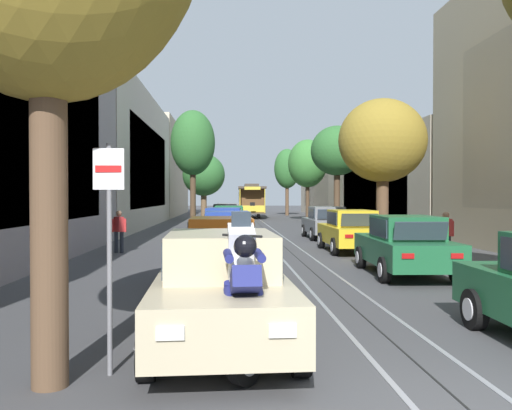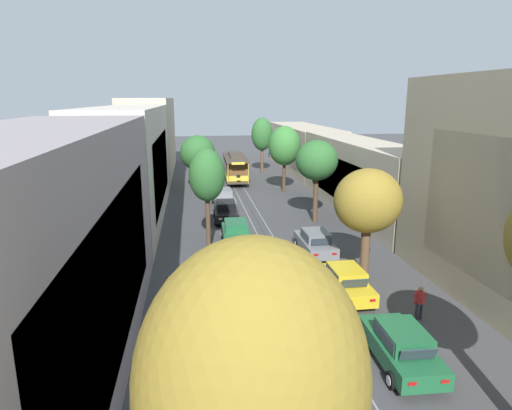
# 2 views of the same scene
# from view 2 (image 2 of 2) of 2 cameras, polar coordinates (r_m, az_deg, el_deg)

# --- Properties ---
(ground_plane) EXTENTS (174.29, 174.29, 0.00)m
(ground_plane) POSITION_cam_2_polar(r_m,az_deg,el_deg) (34.05, 0.70, -3.06)
(ground_plane) COLOR #424244
(trolley_track_rails) EXTENTS (1.14, 77.71, 0.01)m
(trolley_track_rails) POSITION_cam_2_polar(r_m,az_deg,el_deg) (38.78, -0.44, -0.97)
(trolley_track_rails) COLOR gray
(trolley_track_rails) RESTS_ON ground
(building_facade_left) EXTENTS (5.70, 69.41, 9.75)m
(building_facade_left) POSITION_cam_2_polar(r_m,az_deg,el_deg) (38.44, -16.06, 5.38)
(building_facade_left) COLOR gray
(building_facade_left) RESTS_ON ground
(building_facade_right) EXTENTS (5.41, 69.41, 10.90)m
(building_facade_right) POSITION_cam_2_polar(r_m,az_deg,el_deg) (37.71, 15.33, 4.48)
(building_facade_right) COLOR tan
(building_facade_right) RESTS_ON ground
(parked_car_orange_second_left) EXTENTS (2.05, 4.38, 1.58)m
(parked_car_orange_second_left) POSITION_cam_2_polar(r_m,az_deg,el_deg) (15.82, 2.81, -20.85)
(parked_car_orange_second_left) COLOR orange
(parked_car_orange_second_left) RESTS_ON ground
(parked_car_blue_mid_left) EXTENTS (2.04, 4.38, 1.58)m
(parked_car_blue_mid_left) POSITION_cam_2_polar(r_m,az_deg,el_deg) (20.37, 0.31, -12.45)
(parked_car_blue_mid_left) COLOR #233D93
(parked_car_blue_mid_left) RESTS_ON ground
(parked_car_blue_fourth_left) EXTENTS (2.14, 4.42, 1.58)m
(parked_car_blue_fourth_left) POSITION_cam_2_polar(r_m,az_deg,el_deg) (25.41, -1.94, -7.03)
(parked_car_blue_fourth_left) COLOR #233D93
(parked_car_blue_fourth_left) RESTS_ON ground
(parked_car_green_fifth_left) EXTENTS (2.07, 4.39, 1.58)m
(parked_car_green_fifth_left) POSITION_cam_2_polar(r_m,az_deg,el_deg) (30.38, -2.57, -3.56)
(parked_car_green_fifth_left) COLOR #1E6038
(parked_car_green_fifth_left) RESTS_ON ground
(parked_car_black_sixth_left) EXTENTS (2.06, 4.39, 1.58)m
(parked_car_black_sixth_left) POSITION_cam_2_polar(r_m,az_deg,el_deg) (36.17, -3.88, -0.78)
(parked_car_black_sixth_left) COLOR black
(parked_car_black_sixth_left) RESTS_ON ground
(parked_car_grey_far_left) EXTENTS (2.13, 4.42, 1.58)m
(parked_car_grey_far_left) POSITION_cam_2_polar(r_m,az_deg,el_deg) (41.14, -4.21, 0.98)
(parked_car_grey_far_left) COLOR slate
(parked_car_grey_far_left) RESTS_ON ground
(parked_car_green_second_right) EXTENTS (2.11, 4.41, 1.58)m
(parked_car_green_second_right) POSITION_cam_2_polar(r_m,az_deg,el_deg) (18.05, 18.15, -16.84)
(parked_car_green_second_right) COLOR #1E6038
(parked_car_green_second_right) RESTS_ON ground
(parked_car_yellow_mid_right) EXTENTS (2.01, 4.36, 1.58)m
(parked_car_yellow_mid_right) POSITION_cam_2_polar(r_m,az_deg,el_deg) (22.96, 11.38, -9.62)
(parked_car_yellow_mid_right) COLOR gold
(parked_car_yellow_mid_right) RESTS_ON ground
(parked_car_grey_fourth_right) EXTENTS (2.02, 4.37, 1.58)m
(parked_car_grey_fourth_right) POSITION_cam_2_polar(r_m,az_deg,el_deg) (28.59, 7.63, -4.77)
(parked_car_grey_fourth_right) COLOR slate
(parked_car_grey_fourth_right) RESTS_ON ground
(street_tree_kerb_left_near) EXTENTS (3.59, 3.14, 7.85)m
(street_tree_kerb_left_near) POSITION_cam_2_polar(r_m,az_deg,el_deg) (7.28, -0.48, -22.55)
(street_tree_kerb_left_near) COLOR brown
(street_tree_kerb_left_near) RESTS_ON ground
(street_tree_kerb_left_second) EXTENTS (2.34, 2.50, 6.64)m
(street_tree_kerb_left_second) POSITION_cam_2_polar(r_m,az_deg,el_deg) (28.74, -6.32, 3.74)
(street_tree_kerb_left_second) COLOR #4C3826
(street_tree_kerb_left_second) RESTS_ON ground
(street_tree_kerb_left_mid) EXTENTS (3.79, 3.96, 5.90)m
(street_tree_kerb_left_mid) POSITION_cam_2_polar(r_m,az_deg,el_deg) (48.36, -7.51, 6.61)
(street_tree_kerb_left_mid) COLOR brown
(street_tree_kerb_left_mid) RESTS_ON ground
(street_tree_kerb_right_second) EXTENTS (3.67, 3.17, 6.16)m
(street_tree_kerb_right_second) POSITION_cam_2_polar(r_m,az_deg,el_deg) (24.33, 14.18, 0.40)
(street_tree_kerb_right_second) COLOR brown
(street_tree_kerb_right_second) RESTS_ON ground
(street_tree_kerb_right_mid) EXTENTS (3.33, 3.25, 6.58)m
(street_tree_kerb_right_mid) POSITION_cam_2_polar(r_m,az_deg,el_deg) (35.27, 7.81, 5.62)
(street_tree_kerb_right_mid) COLOR #4C3826
(street_tree_kerb_right_mid) RESTS_ON ground
(street_tree_kerb_right_fourth) EXTENTS (3.35, 3.61, 6.96)m
(street_tree_kerb_right_fourth) POSITION_cam_2_polar(r_m,az_deg,el_deg) (46.76, 3.67, 7.58)
(street_tree_kerb_right_fourth) COLOR #4C3826
(street_tree_kerb_right_fourth) RESTS_ON ground
(street_tree_kerb_right_far) EXTENTS (2.83, 2.70, 7.28)m
(street_tree_kerb_right_far) POSITION_cam_2_polar(r_m,az_deg,el_deg) (59.14, 0.78, 9.03)
(street_tree_kerb_right_far) COLOR brown
(street_tree_kerb_right_far) RESTS_ON ground
(cable_car_trolley) EXTENTS (2.77, 9.17, 3.28)m
(cable_car_trolley) POSITION_cam_2_polar(r_m,az_deg,el_deg) (53.47, -2.71, 4.86)
(cable_car_trolley) COLOR brown
(cable_car_trolley) RESTS_ON ground
(pedestrian_on_left_pavement) EXTENTS (0.55, 0.42, 1.59)m
(pedestrian_on_left_pavement) POSITION_cam_2_polar(r_m,az_deg,el_deg) (21.60, 20.30, -11.49)
(pedestrian_on_left_pavement) COLOR #282D38
(pedestrian_on_left_pavement) RESTS_ON ground
(pedestrian_on_right_pavement) EXTENTS (0.55, 0.41, 1.57)m
(pedestrian_on_right_pavement) POSITION_cam_2_polar(r_m,az_deg,el_deg) (21.86, -11.10, -10.60)
(pedestrian_on_right_pavement) COLOR #282D38
(pedestrian_on_right_pavement) RESTS_ON ground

